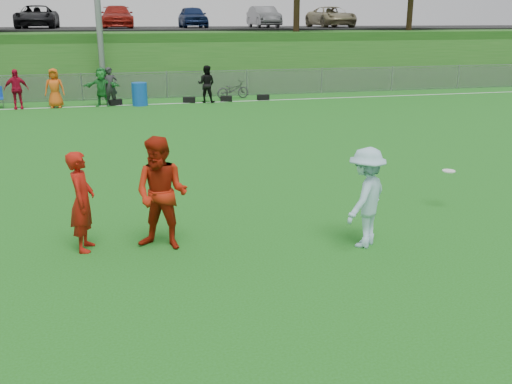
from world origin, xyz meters
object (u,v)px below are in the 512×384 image
object	(u,v)px
player_red_left	(82,202)
frisbee	(449,171)
recycling_bin	(140,94)
bicycle	(233,90)
player_red_center	(162,194)
player_blue	(366,198)

from	to	relation	value
player_red_left	frisbee	bearing A→B (deg)	-77.83
recycling_bin	frisbee	bearing A→B (deg)	-71.39
bicycle	frisbee	bearing A→B (deg)	171.19
player_red_left	frisbee	size ratio (longest dim) A/B	6.52
player_red_center	player_red_left	bearing A→B (deg)	-163.62
player_red_left	player_blue	world-z (taller)	player_blue
player_red_center	bicycle	bearing A→B (deg)	101.78
player_red_center	player_blue	size ratio (longest dim) A/B	1.12
player_red_left	player_red_center	bearing A→B (deg)	-92.49
player_red_left	bicycle	size ratio (longest dim) A/B	1.05
player_red_center	recycling_bin	size ratio (longest dim) A/B	1.90
player_red_left	player_red_center	distance (m)	1.33
player_blue	bicycle	world-z (taller)	player_blue
player_blue	recycling_bin	size ratio (longest dim) A/B	1.70
player_red_left	bicycle	world-z (taller)	player_red_left
frisbee	player_red_left	bearing A→B (deg)	-175.98
player_red_left	player_red_center	xyz separation A→B (m)	(1.30, -0.24, 0.11)
player_blue	frisbee	distance (m)	2.90
frisbee	bicycle	world-z (taller)	bicycle
player_blue	bicycle	bearing A→B (deg)	-137.14
frisbee	player_red_center	bearing A→B (deg)	-172.73
player_red_center	frisbee	bearing A→B (deg)	34.30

